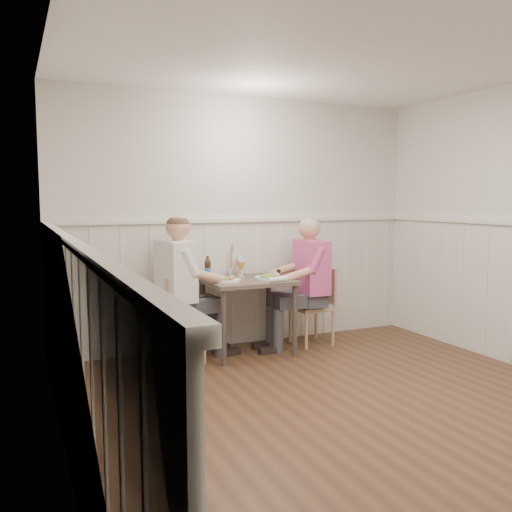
# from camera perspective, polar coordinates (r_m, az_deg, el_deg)

# --- Properties ---
(ground_plane) EXTENTS (4.50, 4.50, 0.00)m
(ground_plane) POSITION_cam_1_polar(r_m,az_deg,el_deg) (4.08, 11.66, -16.31)
(ground_plane) COLOR #472C1C
(room_shell) EXTENTS (4.04, 4.54, 2.60)m
(room_shell) POSITION_cam_1_polar(r_m,az_deg,el_deg) (3.78, 12.15, 5.54)
(room_shell) COLOR silver
(room_shell) RESTS_ON ground
(wainscot) EXTENTS (4.00, 4.49, 1.34)m
(wainscot) POSITION_cam_1_polar(r_m,az_deg,el_deg) (4.43, 6.62, -5.11)
(wainscot) COLOR beige
(wainscot) RESTS_ON ground
(dining_table) EXTENTS (0.84, 0.70, 0.75)m
(dining_table) POSITION_cam_1_polar(r_m,az_deg,el_deg) (5.39, -0.88, -3.57)
(dining_table) COLOR brown
(dining_table) RESTS_ON ground
(chair_right) EXTENTS (0.40, 0.40, 0.81)m
(chair_right) POSITION_cam_1_polar(r_m,az_deg,el_deg) (5.82, 6.29, -4.90)
(chair_right) COLOR tan
(chair_right) RESTS_ON ground
(chair_left) EXTENTS (0.45, 0.45, 0.82)m
(chair_left) POSITION_cam_1_polar(r_m,az_deg,el_deg) (5.25, -8.11, -6.09)
(chair_left) COLOR tan
(chair_left) RESTS_ON ground
(man_in_pink) EXTENTS (0.66, 0.46, 1.37)m
(man_in_pink) POSITION_cam_1_polar(r_m,az_deg,el_deg) (5.65, 5.45, -3.84)
(man_in_pink) COLOR #3F3F47
(man_in_pink) RESTS_ON ground
(diner_cream) EXTENTS (0.70, 0.49, 1.42)m
(diner_cream) POSITION_cam_1_polar(r_m,az_deg,el_deg) (5.19, -7.99, -4.56)
(diner_cream) COLOR #3F3F47
(diner_cream) RESTS_ON ground
(plate_man) EXTENTS (0.31, 0.31, 0.08)m
(plate_man) POSITION_cam_1_polar(r_m,az_deg,el_deg) (5.39, 1.44, -2.16)
(plate_man) COLOR white
(plate_man) RESTS_ON dining_table
(plate_diner) EXTENTS (0.30, 0.30, 0.08)m
(plate_diner) POSITION_cam_1_polar(r_m,az_deg,el_deg) (5.21, -3.34, -2.45)
(plate_diner) COLOR white
(plate_diner) RESTS_ON dining_table
(beer_glass_a) EXTENTS (0.08, 0.08, 0.21)m
(beer_glass_a) POSITION_cam_1_polar(r_m,az_deg,el_deg) (5.61, -1.73, -0.67)
(beer_glass_a) COLOR silver
(beer_glass_a) RESTS_ON dining_table
(beer_glass_b) EXTENTS (0.07, 0.07, 0.19)m
(beer_glass_b) POSITION_cam_1_polar(r_m,az_deg,el_deg) (5.50, -1.58, -0.94)
(beer_glass_b) COLOR silver
(beer_glass_b) RESTS_ON dining_table
(beer_bottle) EXTENTS (0.06, 0.06, 0.23)m
(beer_bottle) POSITION_cam_1_polar(r_m,az_deg,el_deg) (5.42, -5.10, -1.32)
(beer_bottle) COLOR black
(beer_bottle) RESTS_ON dining_table
(rolled_napkin) EXTENTS (0.22, 0.08, 0.05)m
(rolled_napkin) POSITION_cam_1_polar(r_m,az_deg,el_deg) (5.20, 2.24, -2.46)
(rolled_napkin) COLOR white
(rolled_napkin) RESTS_ON dining_table
(grass_vase) EXTENTS (0.04, 0.04, 0.35)m
(grass_vase) POSITION_cam_1_polar(r_m,az_deg,el_deg) (5.61, -2.71, -0.46)
(grass_vase) COLOR silver
(grass_vase) RESTS_ON dining_table
(gingham_mat) EXTENTS (0.33, 0.28, 0.01)m
(gingham_mat) POSITION_cam_1_polar(r_m,az_deg,el_deg) (5.45, -4.31, -2.31)
(gingham_mat) COLOR #476BA5
(gingham_mat) RESTS_ON dining_table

